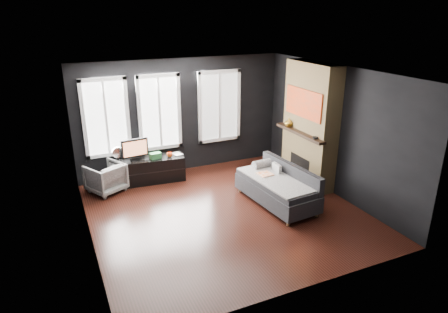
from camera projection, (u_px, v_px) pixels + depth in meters
name	position (u px, v px, depth m)	size (l,w,h in m)	color
floor	(226.00, 213.00, 7.78)	(5.00, 5.00, 0.00)	black
ceiling	(226.00, 73.00, 6.84)	(5.00, 5.00, 0.00)	white
wall_back	(182.00, 116.00, 9.45)	(5.00, 0.02, 2.70)	black
wall_left	(83.00, 168.00, 6.34)	(0.02, 5.00, 2.70)	black
wall_right	(335.00, 131.00, 8.28)	(0.02, 5.00, 2.70)	black
windows	(162.00, 74.00, 8.88)	(4.00, 0.16, 1.76)	white
fireplace	(310.00, 125.00, 8.71)	(0.70, 1.62, 2.70)	#93724C
sofa	(277.00, 185.00, 8.02)	(0.93, 1.86, 0.80)	black
stripe_pillow	(277.00, 171.00, 8.28)	(0.07, 0.30, 0.30)	gray
armchair	(106.00, 176.00, 8.57)	(0.68, 0.64, 0.70)	white
media_console	(148.00, 170.00, 9.09)	(1.65, 0.52, 0.57)	black
monitor	(135.00, 148.00, 8.81)	(0.62, 0.13, 0.55)	black
desk_fan	(118.00, 154.00, 8.74)	(0.25, 0.25, 0.35)	gray
mug	(170.00, 154.00, 9.06)	(0.13, 0.10, 0.13)	#E35119
book	(174.00, 150.00, 9.15)	(0.18, 0.02, 0.25)	#C3B097
storage_box	(155.00, 156.00, 8.96)	(0.24, 0.15, 0.13)	#296F38
mantel_vase	(289.00, 122.00, 9.01)	(0.19, 0.19, 0.19)	#C08528
mantel_clock	(316.00, 138.00, 8.18)	(0.11, 0.11, 0.04)	black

